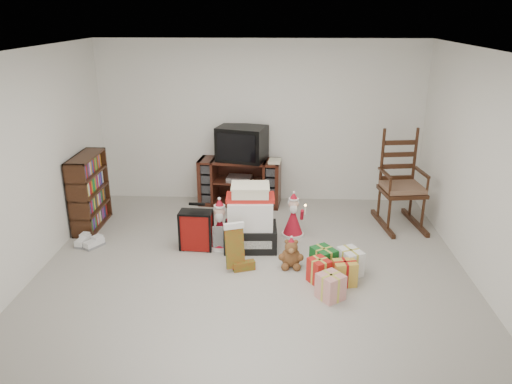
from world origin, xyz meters
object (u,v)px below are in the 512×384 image
(tv_stand, at_px, (240,182))
(red_suitcase, at_px, (196,230))
(gift_cluster, at_px, (330,271))
(crt_television, at_px, (242,143))
(mrs_claus_figurine, at_px, (220,229))
(teddy_bear, at_px, (291,255))
(bookshelf, at_px, (89,193))
(gift_pile, at_px, (250,221))
(santa_figurine, at_px, (293,219))
(sneaker_pair, at_px, (89,242))
(rocking_chair, at_px, (401,192))

(tv_stand, height_order, red_suitcase, tv_stand)
(gift_cluster, bearing_deg, crt_television, 116.09)
(mrs_claus_figurine, bearing_deg, crt_television, 83.56)
(red_suitcase, xyz_separation_m, teddy_bear, (1.19, -0.42, -0.11))
(tv_stand, bearing_deg, red_suitcase, -99.29)
(mrs_claus_figurine, distance_m, crt_television, 1.72)
(bookshelf, relative_size, crt_television, 1.27)
(gift_pile, relative_size, mrs_claus_figurine, 1.25)
(tv_stand, height_order, gift_cluster, tv_stand)
(santa_figurine, bearing_deg, sneaker_pair, -170.74)
(gift_cluster, bearing_deg, sneaker_pair, 166.11)
(red_suitcase, xyz_separation_m, sneaker_pair, (-1.42, 0.01, -0.21))
(santa_figurine, height_order, crt_television, crt_television)
(teddy_bear, bearing_deg, santa_figurine, 87.09)
(tv_stand, height_order, gift_pile, gift_pile)
(santa_figurine, distance_m, sneaker_pair, 2.70)
(santa_figurine, bearing_deg, bookshelf, 176.02)
(teddy_bear, height_order, gift_cluster, teddy_bear)
(rocking_chair, relative_size, mrs_claus_figurine, 2.11)
(red_suitcase, bearing_deg, gift_pile, 9.02)
(gift_cluster, bearing_deg, gift_pile, 139.47)
(santa_figurine, relative_size, gift_cluster, 0.75)
(tv_stand, height_order, sneaker_pair, tv_stand)
(santa_figurine, bearing_deg, tv_stand, 124.70)
(sneaker_pair, relative_size, crt_television, 0.46)
(rocking_chair, xyz_separation_m, gift_cluster, (-1.13, -1.68, -0.35))
(gift_cluster, bearing_deg, tv_stand, 116.93)
(red_suitcase, bearing_deg, gift_cluster, -20.94)
(tv_stand, relative_size, sneaker_pair, 3.46)
(rocking_chair, bearing_deg, teddy_bear, -146.71)
(gift_pile, height_order, teddy_bear, gift_pile)
(teddy_bear, relative_size, gift_cluster, 0.42)
(tv_stand, distance_m, red_suitcase, 1.67)
(gift_pile, xyz_separation_m, crt_television, (-0.21, 1.55, 0.61))
(tv_stand, xyz_separation_m, rocking_chair, (2.32, -0.67, 0.12))
(red_suitcase, bearing_deg, crt_television, 77.27)
(teddy_bear, xyz_separation_m, crt_television, (-0.72, 2.04, 0.82))
(bookshelf, bearing_deg, crt_television, 25.33)
(teddy_bear, relative_size, crt_television, 0.42)
(teddy_bear, bearing_deg, gift_cluster, -36.48)
(sneaker_pair, bearing_deg, tv_stand, 58.70)
(tv_stand, xyz_separation_m, crt_television, (0.04, 0.01, 0.62))
(tv_stand, relative_size, bookshelf, 1.25)
(red_suitcase, height_order, crt_television, crt_television)
(sneaker_pair, bearing_deg, rocking_chair, 30.42)
(tv_stand, xyz_separation_m, gift_cluster, (1.19, -2.35, -0.23))
(mrs_claus_figurine, bearing_deg, red_suitcase, -168.02)
(tv_stand, relative_size, crt_television, 1.59)
(bookshelf, distance_m, mrs_claus_figurine, 1.99)
(gift_pile, height_order, gift_cluster, gift_pile)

